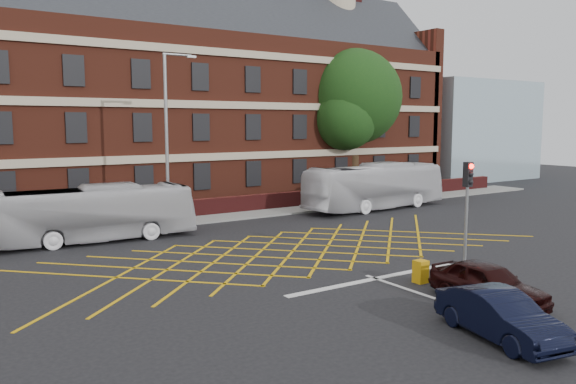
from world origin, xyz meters
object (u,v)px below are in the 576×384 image
deciduous_tree (354,104)px  street_lamp (169,170)px  car_navy (500,315)px  car_maroon (488,283)px  bus_left (91,214)px  bus_right (375,186)px  traffic_light_near (466,227)px  utility_cabinet (421,272)px

deciduous_tree → street_lamp: deciduous_tree is taller
deciduous_tree → car_navy: bearing=-122.7°
car_maroon → deciduous_tree: bearing=61.3°
bus_left → car_navy: bearing=-159.3°
bus_left → bus_right: (18.70, 0.26, 0.16)m
bus_right → traffic_light_near: bearing=146.0°
car_navy → deciduous_tree: 31.56m
car_navy → street_lamp: (-1.56, 19.47, 2.63)m
utility_cabinet → car_navy: bearing=-114.3°
bus_left → deciduous_tree: (22.50, 7.16, 5.93)m
bus_right → utility_cabinet: 17.74m
traffic_light_near → bus_left: bearing=127.9°
bus_left → car_maroon: bus_left is taller
street_lamp → utility_cabinet: 15.31m
car_navy → bus_left: bearing=118.7°
bus_left → deciduous_tree: bearing=-68.8°
bus_left → utility_cabinet: bearing=-146.4°
bus_left → car_navy: 19.69m
car_maroon → traffic_light_near: bearing=51.5°
bus_left → street_lamp: street_lamp is taller
bus_right → car_maroon: bus_right is taller
car_maroon → utility_cabinet: 2.89m
deciduous_tree → street_lamp: (-18.23, -6.48, -4.04)m
deciduous_tree → utility_cabinet: deciduous_tree is taller
bus_right → car_navy: (-12.88, -19.06, -0.90)m
traffic_light_near → deciduous_tree: bearing=60.5°
bus_right → utility_cabinet: size_ratio=13.42×
utility_cabinet → deciduous_tree: bearing=55.5°
car_maroon → deciduous_tree: 28.73m
deciduous_tree → car_maroon: bearing=-121.2°
bus_left → traffic_light_near: traffic_light_near is taller
bus_left → utility_cabinet: bus_left is taller
car_navy → deciduous_tree: size_ratio=0.34×
car_maroon → bus_right: bearing=60.3°
bus_left → car_maroon: (8.03, -16.75, -0.70)m
bus_right → deciduous_tree: deciduous_tree is taller
car_navy → street_lamp: bearing=106.1°
bus_right → utility_cabinet: (-10.65, -14.14, -1.13)m
car_maroon → utility_cabinet: size_ratio=4.83×
traffic_light_near → utility_cabinet: size_ratio=5.19×
deciduous_tree → bus_left: bearing=-162.3°
utility_cabinet → car_maroon: bearing=-90.4°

